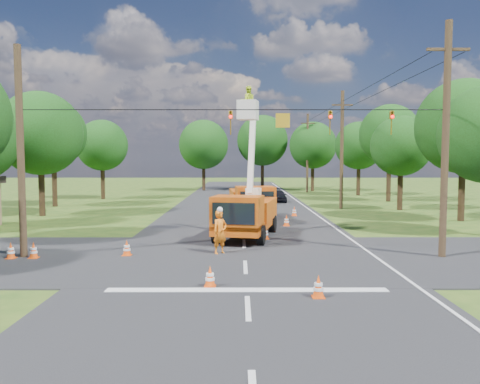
{
  "coord_description": "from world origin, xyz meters",
  "views": [
    {
      "loc": [
        -0.25,
        -17.86,
        4.21
      ],
      "look_at": [
        -0.2,
        5.19,
        2.6
      ],
      "focal_mm": 35.0,
      "sensor_mm": 36.0,
      "label": 1
    }
  ],
  "objects_px": {
    "bucket_truck": "(246,207)",
    "tree_far_c": "(313,145)",
    "traffic_cone_0": "(210,277)",
    "traffic_cone_6": "(11,251)",
    "second_truck": "(251,202)",
    "traffic_cone_5": "(34,251)",
    "tree_right_d": "(390,135)",
    "tree_left_f": "(102,145)",
    "distant_car": "(279,196)",
    "tree_right_c": "(401,146)",
    "tree_left_d": "(40,134)",
    "pole_right_mid": "(342,149)",
    "tree_right_e": "(359,146)",
    "ground_worker": "(220,232)",
    "pole_right_near": "(446,138)",
    "tree_right_b": "(464,127)",
    "pole_right_far": "(307,152)",
    "tree_far_a": "(204,145)",
    "tree_far_b": "(262,141)",
    "traffic_cone_4": "(127,248)",
    "traffic_cone_7": "(294,211)",
    "traffic_cone_2": "(265,233)",
    "tree_left_e": "(53,134)",
    "traffic_cone_3": "(286,221)",
    "traffic_cone_1": "(318,287)",
    "pole_left": "(21,153)"
  },
  "relations": [
    {
      "from": "bucket_truck",
      "to": "tree_right_b",
      "type": "xyz_separation_m",
      "value": [
        14.88,
        7.08,
        4.74
      ]
    },
    {
      "from": "pole_right_near",
      "to": "tree_right_e",
      "type": "relative_size",
      "value": 1.16
    },
    {
      "from": "pole_right_far",
      "to": "tree_far_a",
      "type": "relative_size",
      "value": 1.05
    },
    {
      "from": "pole_right_near",
      "to": "tree_far_a",
      "type": "xyz_separation_m",
      "value": [
        -13.5,
        43.0,
        1.08
      ]
    },
    {
      "from": "traffic_cone_2",
      "to": "pole_right_far",
      "type": "height_order",
      "value": "pole_right_far"
    },
    {
      "from": "traffic_cone_6",
      "to": "tree_right_e",
      "type": "bearing_deg",
      "value": 56.16
    },
    {
      "from": "second_truck",
      "to": "tree_right_d",
      "type": "xyz_separation_m",
      "value": [
        14.2,
        15.04,
        5.38
      ]
    },
    {
      "from": "traffic_cone_2",
      "to": "distant_car",
      "type": "bearing_deg",
      "value": 83.35
    },
    {
      "from": "second_truck",
      "to": "tree_right_c",
      "type": "xyz_separation_m",
      "value": [
        12.6,
        7.04,
        4.02
      ]
    },
    {
      "from": "traffic_cone_7",
      "to": "tree_far_a",
      "type": "xyz_separation_m",
      "value": [
        -8.85,
        28.43,
        5.83
      ]
    },
    {
      "from": "second_truck",
      "to": "tree_far_a",
      "type": "bearing_deg",
      "value": 95.14
    },
    {
      "from": "pole_right_mid",
      "to": "tree_far_c",
      "type": "distance_m",
      "value": 22.04
    },
    {
      "from": "traffic_cone_5",
      "to": "tree_left_f",
      "type": "xyz_separation_m",
      "value": [
        -5.84,
        30.28,
        5.33
      ]
    },
    {
      "from": "ground_worker",
      "to": "pole_right_mid",
      "type": "distance_m",
      "value": 21.93
    },
    {
      "from": "tree_right_b",
      "to": "tree_right_c",
      "type": "distance_m",
      "value": 7.31
    },
    {
      "from": "tree_right_d",
      "to": "tree_far_b",
      "type": "distance_m",
      "value": 21.52
    },
    {
      "from": "tree_right_b",
      "to": "tree_right_c",
      "type": "relative_size",
      "value": 1.23
    },
    {
      "from": "pole_right_mid",
      "to": "pole_right_far",
      "type": "xyz_separation_m",
      "value": [
        0.0,
        20.0,
        0.0
      ]
    },
    {
      "from": "traffic_cone_0",
      "to": "tree_far_c",
      "type": "distance_m",
      "value": 48.29
    },
    {
      "from": "ground_worker",
      "to": "tree_right_c",
      "type": "xyz_separation_m",
      "value": [
        14.3,
        18.28,
        4.33
      ]
    },
    {
      "from": "distant_car",
      "to": "traffic_cone_6",
      "type": "distance_m",
      "value": 29.61
    },
    {
      "from": "traffic_cone_0",
      "to": "tree_left_d",
      "type": "distance_m",
      "value": 24.76
    },
    {
      "from": "pole_right_mid",
      "to": "tree_right_e",
      "type": "bearing_deg",
      "value": 70.54
    },
    {
      "from": "pole_right_near",
      "to": "pole_right_mid",
      "type": "bearing_deg",
      "value": 90.0
    },
    {
      "from": "distant_car",
      "to": "pole_right_far",
      "type": "height_order",
      "value": "pole_right_far"
    },
    {
      "from": "traffic_cone_5",
      "to": "tree_left_d",
      "type": "xyz_separation_m",
      "value": [
        -6.04,
        15.28,
        5.77
      ]
    },
    {
      "from": "tree_right_c",
      "to": "tree_far_a",
      "type": "bearing_deg",
      "value": 127.17
    },
    {
      "from": "second_truck",
      "to": "traffic_cone_5",
      "type": "bearing_deg",
      "value": -133.05
    },
    {
      "from": "bucket_truck",
      "to": "second_truck",
      "type": "bearing_deg",
      "value": 98.12
    },
    {
      "from": "traffic_cone_5",
      "to": "tree_right_d",
      "type": "relative_size",
      "value": 0.07
    },
    {
      "from": "traffic_cone_2",
      "to": "pole_left",
      "type": "bearing_deg",
      "value": -157.36
    },
    {
      "from": "pole_right_mid",
      "to": "tree_right_c",
      "type": "distance_m",
      "value": 4.81
    },
    {
      "from": "pole_right_near",
      "to": "traffic_cone_2",
      "type": "bearing_deg",
      "value": 148.93
    },
    {
      "from": "traffic_cone_3",
      "to": "tree_left_d",
      "type": "bearing_deg",
      "value": 162.32
    },
    {
      "from": "pole_right_near",
      "to": "tree_far_c",
      "type": "bearing_deg",
      "value": 88.64
    },
    {
      "from": "traffic_cone_0",
      "to": "traffic_cone_6",
      "type": "bearing_deg",
      "value": 153.13
    },
    {
      "from": "bucket_truck",
      "to": "traffic_cone_4",
      "type": "xyz_separation_m",
      "value": [
        -5.26,
        -4.65,
        -1.34
      ]
    },
    {
      "from": "pole_left",
      "to": "traffic_cone_0",
      "type": "bearing_deg",
      "value": -29.74
    },
    {
      "from": "bucket_truck",
      "to": "traffic_cone_2",
      "type": "distance_m",
      "value": 1.75
    },
    {
      "from": "distant_car",
      "to": "traffic_cone_1",
      "type": "bearing_deg",
      "value": -92.49
    },
    {
      "from": "distant_car",
      "to": "tree_right_b",
      "type": "bearing_deg",
      "value": -50.77
    },
    {
      "from": "traffic_cone_5",
      "to": "pole_right_mid",
      "type": "distance_m",
      "value": 27.18
    },
    {
      "from": "tree_right_c",
      "to": "tree_far_c",
      "type": "distance_m",
      "value": 23.31
    },
    {
      "from": "bucket_truck",
      "to": "tree_far_c",
      "type": "distance_m",
      "value": 38.49
    },
    {
      "from": "tree_left_d",
      "to": "tree_left_e",
      "type": "height_order",
      "value": "tree_left_e"
    },
    {
      "from": "distant_car",
      "to": "tree_right_c",
      "type": "bearing_deg",
      "value": -36.02
    },
    {
      "from": "traffic_cone_2",
      "to": "pole_right_mid",
      "type": "distance_m",
      "value": 17.86
    },
    {
      "from": "tree_left_e",
      "to": "tree_far_b",
      "type": "relative_size",
      "value": 0.91
    },
    {
      "from": "traffic_cone_3",
      "to": "traffic_cone_7",
      "type": "bearing_deg",
      "value": 78.01
    },
    {
      "from": "traffic_cone_1",
      "to": "traffic_cone_7",
      "type": "distance_m",
      "value": 20.6
    }
  ]
}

